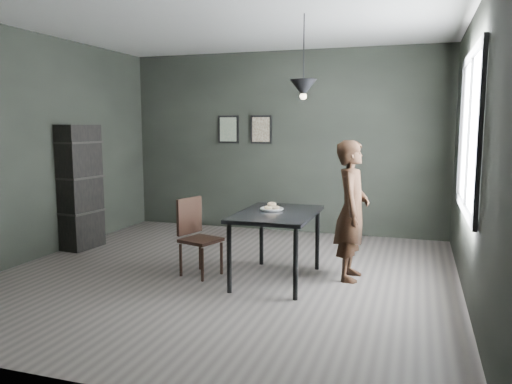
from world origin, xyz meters
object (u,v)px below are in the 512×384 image
(cafe_table, at_px, (277,219))
(shelf_unit, at_px, (80,187))
(woman, at_px, (352,211))
(pendant_lamp, at_px, (303,88))
(white_plate, at_px, (272,210))
(wood_chair, at_px, (196,231))

(cafe_table, xyz_separation_m, shelf_unit, (-2.92, 0.57, 0.17))
(woman, distance_m, pendant_lamp, 1.41)
(white_plate, xyz_separation_m, pendant_lamp, (0.34, -0.01, 1.29))
(white_plate, bearing_deg, cafe_table, -50.72)
(wood_chair, relative_size, pendant_lamp, 1.00)
(wood_chair, bearing_deg, shelf_unit, -179.81)
(cafe_table, xyz_separation_m, woman, (0.76, 0.31, 0.09))
(cafe_table, bearing_deg, pendant_lamp, 21.80)
(woman, height_order, shelf_unit, shelf_unit)
(woman, bearing_deg, shelf_unit, 85.70)
(wood_chair, distance_m, shelf_unit, 2.12)
(shelf_unit, bearing_deg, pendant_lamp, -2.49)
(woman, relative_size, pendant_lamp, 1.75)
(shelf_unit, relative_size, pendant_lamp, 1.94)
(wood_chair, height_order, pendant_lamp, pendant_lamp)
(woman, distance_m, shelf_unit, 3.69)
(wood_chair, bearing_deg, cafe_table, 21.70)
(shelf_unit, xyz_separation_m, pendant_lamp, (3.17, -0.47, 1.21))
(cafe_table, relative_size, white_plate, 5.22)
(woman, xyz_separation_m, pendant_lamp, (-0.51, -0.21, 1.29))
(white_plate, height_order, shelf_unit, shelf_unit)
(woman, bearing_deg, wood_chair, 102.23)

